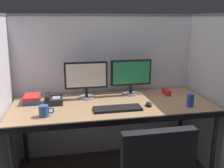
{
  "coord_description": "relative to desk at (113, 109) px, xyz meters",
  "views": [
    {
      "loc": [
        -0.44,
        -1.91,
        1.53
      ],
      "look_at": [
        0.0,
        0.35,
        0.92
      ],
      "focal_mm": 39.97,
      "sensor_mm": 36.0,
      "label": 1
    }
  ],
  "objects": [
    {
      "name": "computer_mouse",
      "position": [
        0.32,
        -0.12,
        0.07
      ],
      "size": [
        0.06,
        0.1,
        0.04
      ],
      "color": "black",
      "rests_on": "desk"
    },
    {
      "name": "desk_phone",
      "position": [
        -0.56,
        0.13,
        0.08
      ],
      "size": [
        0.17,
        0.19,
        0.09
      ],
      "color": "black",
      "rests_on": "desk"
    },
    {
      "name": "red_stapler",
      "position": [
        0.62,
        0.19,
        0.08
      ],
      "size": [
        0.04,
        0.15,
        0.06
      ],
      "primitive_type": "cube",
      "color": "red",
      "rests_on": "desk"
    },
    {
      "name": "cubicle_partition_right",
      "position": [
        0.99,
        -0.09,
        0.1
      ],
      "size": [
        0.06,
        1.41,
        1.57
      ],
      "color": "silver",
      "rests_on": "ground"
    },
    {
      "name": "keyboard_main",
      "position": [
        0.01,
        -0.16,
        0.06
      ],
      "size": [
        0.43,
        0.15,
        0.02
      ],
      "primitive_type": "cube",
      "color": "black",
      "rests_on": "desk"
    },
    {
      "name": "coffee_mug",
      "position": [
        -0.62,
        -0.19,
        0.1
      ],
      "size": [
        0.13,
        0.08,
        0.09
      ],
      "color": "#264C8C",
      "rests_on": "desk"
    },
    {
      "name": "book_stack",
      "position": [
        -0.76,
        0.2,
        0.09
      ],
      "size": [
        0.15,
        0.21,
        0.07
      ],
      "color": "#1E478C",
      "rests_on": "desk"
    },
    {
      "name": "desk",
      "position": [
        0.0,
        0.0,
        0.0
      ],
      "size": [
        1.9,
        0.8,
        0.74
      ],
      "color": "#997551",
      "rests_on": "ground"
    },
    {
      "name": "cubicle_partition_rear",
      "position": [
        0.0,
        0.46,
        0.1
      ],
      "size": [
        2.21,
        0.06,
        1.57
      ],
      "color": "silver",
      "rests_on": "ground"
    },
    {
      "name": "soda_can",
      "position": [
        0.68,
        -0.2,
        0.11
      ],
      "size": [
        0.07,
        0.07,
        0.12
      ],
      "primitive_type": "cylinder",
      "color": "#263FB2",
      "rests_on": "desk"
    },
    {
      "name": "monitor_left",
      "position": [
        -0.23,
        0.23,
        0.27
      ],
      "size": [
        0.43,
        0.17,
        0.37
      ],
      "color": "gray",
      "rests_on": "desk"
    },
    {
      "name": "monitor_right",
      "position": [
        0.24,
        0.27,
        0.27
      ],
      "size": [
        0.43,
        0.17,
        0.37
      ],
      "color": "gray",
      "rests_on": "desk"
    }
  ]
}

